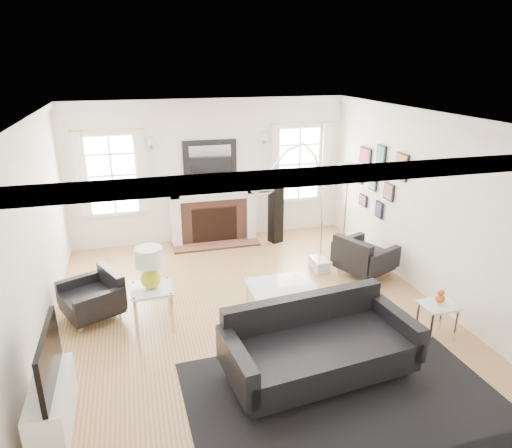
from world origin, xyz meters
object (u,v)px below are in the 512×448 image
object	(u,v)px
fireplace	(213,216)
coffee_table	(284,291)
armchair_left	(95,297)
arc_floor_lamp	(296,213)
sofa	(317,345)
gourd_lamp	(150,265)
armchair_right	(363,257)

from	to	relation	value
fireplace	coffee_table	xyz separation A→B (m)	(0.45, -3.07, -0.16)
fireplace	armchair_left	distance (m)	3.24
fireplace	arc_floor_lamp	world-z (taller)	arc_floor_lamp
armchair_left	coffee_table	bearing A→B (deg)	-14.31
fireplace	sofa	xyz separation A→B (m)	(0.39, -4.43, -0.16)
arc_floor_lamp	sofa	bearing A→B (deg)	-102.37
gourd_lamp	arc_floor_lamp	xyz separation A→B (m)	(2.20, 0.49, 0.37)
armchair_right	coffee_table	distance (m)	1.90
coffee_table	arc_floor_lamp	xyz separation A→B (m)	(0.38, 0.65, 0.92)
sofa	gourd_lamp	distance (m)	2.39
fireplace	armchair_right	size ratio (longest dim) A/B	1.54
coffee_table	arc_floor_lamp	distance (m)	1.19
armchair_left	arc_floor_lamp	bearing A→B (deg)	-0.28
fireplace	gourd_lamp	world-z (taller)	gourd_lamp
sofa	armchair_right	distance (m)	2.82
gourd_lamp	fireplace	bearing A→B (deg)	64.84
armchair_right	coffee_table	xyz separation A→B (m)	(-1.69, -0.86, 0.06)
sofa	arc_floor_lamp	distance (m)	2.25
fireplace	coffee_table	bearing A→B (deg)	-81.66
fireplace	arc_floor_lamp	bearing A→B (deg)	-71.04
armchair_left	sofa	bearing A→B (deg)	-38.40
armchair_left	arc_floor_lamp	size ratio (longest dim) A/B	0.43
armchair_left	armchair_right	size ratio (longest dim) A/B	0.94
sofa	gourd_lamp	size ratio (longest dim) A/B	3.92
sofa	armchair_right	xyz separation A→B (m)	(1.75, 2.21, -0.06)
fireplace	armchair_right	distance (m)	3.09
fireplace	coffee_table	distance (m)	3.11
sofa	gourd_lamp	world-z (taller)	gourd_lamp
fireplace	armchair_left	world-z (taller)	fireplace
armchair_left	armchair_right	bearing A→B (deg)	2.64
fireplace	armchair_left	size ratio (longest dim) A/B	1.64
gourd_lamp	arc_floor_lamp	world-z (taller)	arc_floor_lamp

